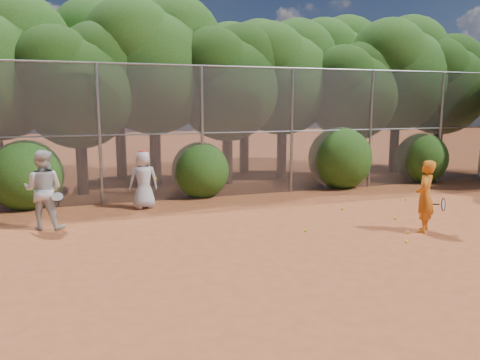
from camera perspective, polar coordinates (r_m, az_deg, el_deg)
name	(u,v)px	position (r m, az deg, el deg)	size (l,w,h in m)	color
ground	(329,251)	(9.53, 10.80, -8.55)	(80.00, 80.00, 0.00)	#A24A24
fence_back	(230,131)	(14.56, -1.26, 6.02)	(20.05, 0.09, 4.03)	gray
tree_2	(79,81)	(15.68, -19.02, 11.36)	(3.99, 3.47, 5.47)	black
tree_3	(154,59)	(16.95, -10.41, 14.28)	(4.89, 4.26, 6.70)	black
tree_4	(228,78)	(16.89, -1.45, 12.27)	(4.19, 3.64, 5.73)	black
tree_5	(284,73)	(18.56, 5.34, 12.88)	(4.51, 3.92, 6.17)	black
tree_6	(353,88)	(18.83, 13.66, 10.84)	(3.86, 3.36, 5.29)	black
tree_7	(399,69)	(20.81, 18.79, 12.69)	(4.77, 4.14, 6.53)	black
tree_8	(442,81)	(21.83, 23.44, 11.02)	(4.25, 3.70, 5.82)	black
tree_10	(119,57)	(19.02, -14.56, 14.29)	(5.15, 4.48, 7.06)	black
tree_11	(245,72)	(19.67, 0.65, 13.05)	(4.64, 4.03, 6.35)	black
tree_12	(334,67)	(22.15, 11.43, 13.36)	(5.02, 4.37, 6.88)	black
bush_0	(26,172)	(14.33, -24.63, 0.88)	(2.00, 2.00, 2.00)	#204912
bush_1	(200,168)	(14.72, -4.87, 1.51)	(1.80, 1.80, 1.80)	#204912
bush_2	(340,155)	(16.63, 12.07, 2.94)	(2.20, 2.20, 2.20)	#204912
bush_3	(422,156)	(18.70, 21.29, 2.74)	(1.90, 1.90, 1.90)	#204912
player_yellow	(425,196)	(11.36, 21.63, -1.88)	(0.85, 0.69, 1.64)	orange
player_teen	(143,179)	(13.19, -11.69, 0.06)	(0.82, 0.56, 1.64)	silver
player_white	(43,190)	(11.72, -22.84, -1.10)	(1.07, 0.95, 1.85)	silver
ball_0	(408,232)	(11.24, 19.77, -6.00)	(0.07, 0.07, 0.07)	#D2E529
ball_1	(342,209)	(13.15, 12.39, -3.46)	(0.07, 0.07, 0.07)	#D2E529
ball_3	(395,218)	(12.45, 18.42, -4.45)	(0.07, 0.07, 0.07)	#D2E529
ball_4	(305,231)	(10.81, 7.96, -6.13)	(0.07, 0.07, 0.07)	#D2E529
ball_5	(405,199)	(14.94, 19.52, -2.25)	(0.07, 0.07, 0.07)	#D2E529
ball_6	(406,241)	(10.49, 19.60, -7.07)	(0.07, 0.07, 0.07)	#D2E529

